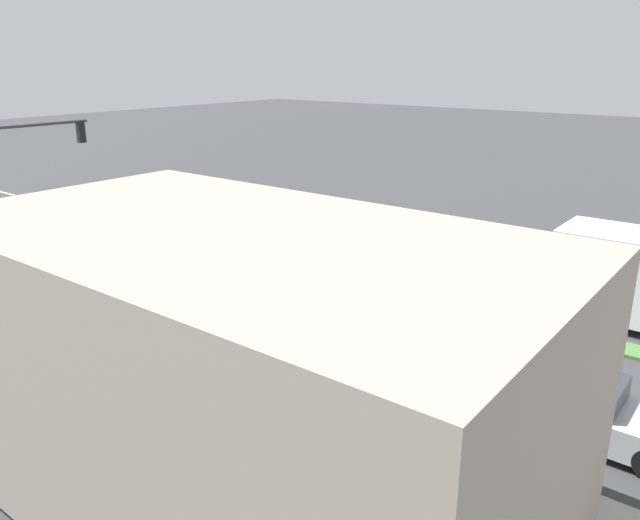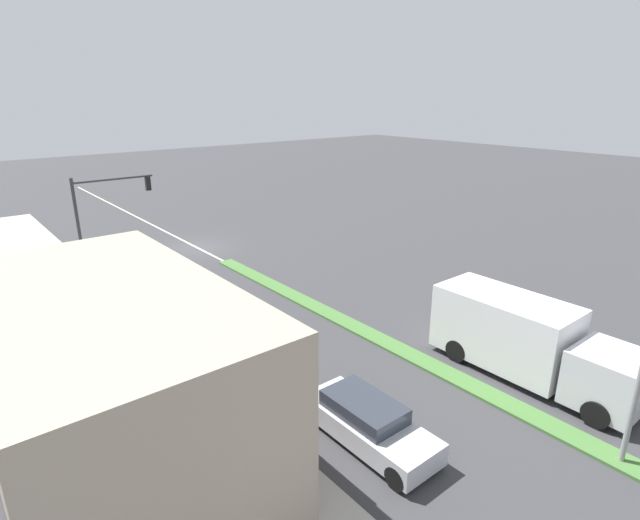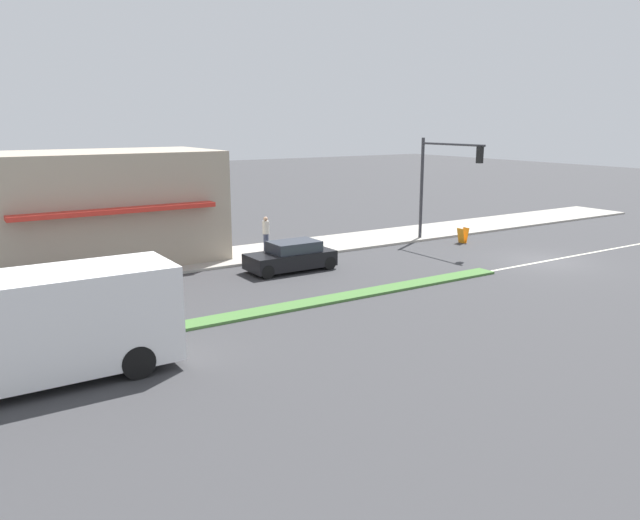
% 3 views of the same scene
% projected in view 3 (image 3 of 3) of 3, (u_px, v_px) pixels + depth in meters
% --- Properties ---
extents(ground_plane, '(160.00, 160.00, 0.00)m').
position_uv_depth(ground_plane, '(190.00, 326.00, 20.54)').
color(ground_plane, '#38383A').
extents(sidewalk_right, '(4.00, 73.00, 0.12)m').
position_uv_depth(sidewalk_right, '(104.00, 272.00, 27.65)').
color(sidewalk_right, '#A8A399').
rests_on(sidewalk_right, ground).
extents(lane_marking_center, '(0.16, 60.00, 0.01)m').
position_uv_depth(lane_marking_center, '(545.00, 261.00, 30.05)').
color(lane_marking_center, beige).
rests_on(lane_marking_center, ground).
extents(building_corner_store, '(6.65, 10.72, 5.14)m').
position_uv_depth(building_corner_store, '(99.00, 207.00, 29.01)').
color(building_corner_store, tan).
rests_on(building_corner_store, sidewalk_right).
extents(traffic_signal_main, '(4.59, 0.34, 5.60)m').
position_uv_depth(traffic_signal_main, '(440.00, 173.00, 33.56)').
color(traffic_signal_main, '#333338').
rests_on(traffic_signal_main, sidewalk_right).
extents(pedestrian, '(0.34, 0.34, 1.77)m').
position_uv_depth(pedestrian, '(266.00, 233.00, 31.68)').
color(pedestrian, '#282D42').
rests_on(pedestrian, sidewalk_right).
extents(warning_aframe_sign, '(0.45, 0.53, 0.84)m').
position_uv_depth(warning_aframe_sign, '(463.00, 235.00, 34.50)').
color(warning_aframe_sign, orange).
rests_on(warning_aframe_sign, ground).
extents(delivery_truck, '(2.44, 7.50, 2.87)m').
position_uv_depth(delivery_truck, '(39.00, 328.00, 15.86)').
color(delivery_truck, silver).
rests_on(delivery_truck, ground).
extents(suv_black, '(1.77, 3.98, 1.33)m').
position_uv_depth(suv_black, '(291.00, 257.00, 28.08)').
color(suv_black, black).
rests_on(suv_black, ground).
extents(sedan_silver, '(1.74, 4.56, 1.37)m').
position_uv_depth(sedan_silver, '(34.00, 290.00, 22.43)').
color(sedan_silver, '#B7BABF').
rests_on(sedan_silver, ground).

